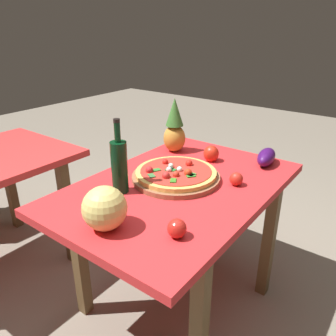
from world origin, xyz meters
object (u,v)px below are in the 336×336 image
object	(u,v)px
wine_bottle	(119,165)
bell_pepper	(211,154)
pizza	(176,172)
display_table	(178,201)
melon	(105,208)
tomato_beside_pepper	(236,179)
pizza_board	(176,177)
tomato_by_bottle	(177,228)
pineapple_left	(175,128)
eggplant	(266,157)

from	to	relation	value
wine_bottle	bell_pepper	distance (m)	0.61
bell_pepper	pizza	bearing A→B (deg)	177.24
display_table	melon	world-z (taller)	melon
tomato_beside_pepper	pizza_board	bearing A→B (deg)	114.45
pizza	tomato_by_bottle	distance (m)	0.50
wine_bottle	pineapple_left	distance (m)	0.61
pineapple_left	bell_pepper	bearing A→B (deg)	-91.02
display_table	tomato_by_bottle	distance (m)	0.47
pizza_board	eggplant	distance (m)	0.55
wine_bottle	tomato_beside_pepper	xyz separation A→B (m)	(0.39, -0.40, -0.10)
pineapple_left	bell_pepper	xyz separation A→B (m)	(-0.00, -0.26, -0.10)
pizza	eggplant	xyz separation A→B (m)	(0.47, -0.29, 0.01)
pineapple_left	tomato_by_bottle	xyz separation A→B (m)	(-0.73, -0.54, -0.11)
display_table	pizza_board	xyz separation A→B (m)	(0.03, 0.04, 0.11)
tomato_beside_pepper	bell_pepper	bearing A→B (deg)	52.06
pineapple_left	melon	size ratio (longest dim) A/B	1.91
pizza_board	tomato_beside_pepper	distance (m)	0.30
pizza_board	pizza	size ratio (longest dim) A/B	1.09
melon	tomato_beside_pepper	bearing A→B (deg)	-19.82
eggplant	tomato_beside_pepper	bearing A→B (deg)	177.37
display_table	bell_pepper	bearing A→B (deg)	3.96
display_table	pineapple_left	xyz separation A→B (m)	(0.36, 0.29, 0.24)
display_table	pizza_board	size ratio (longest dim) A/B	2.80
pizza_board	bell_pepper	distance (m)	0.33
wine_bottle	melon	bearing A→B (deg)	-146.05
pizza_board	melon	bearing A→B (deg)	-175.42
eggplant	tomato_beside_pepper	size ratio (longest dim) A/B	3.02
wine_bottle	pineapple_left	size ratio (longest dim) A/B	1.06
eggplant	display_table	bearing A→B (deg)	153.41
eggplant	tomato_by_bottle	bearing A→B (deg)	-179.67
pizza	bell_pepper	world-z (taller)	bell_pepper
melon	eggplant	size ratio (longest dim) A/B	0.87
wine_bottle	bell_pepper	xyz separation A→B (m)	(0.59, -0.15, -0.09)
pizza	display_table	bearing A→B (deg)	-128.03
pizza_board	wine_bottle	world-z (taller)	wine_bottle
pizza	bell_pepper	xyz separation A→B (m)	(0.33, -0.02, 0.00)
melon	tomato_beside_pepper	distance (m)	0.69
wine_bottle	eggplant	world-z (taller)	wine_bottle
display_table	wine_bottle	xyz separation A→B (m)	(-0.23, 0.17, 0.23)
melon	display_table	bearing A→B (deg)	0.15
wine_bottle	melon	xyz separation A→B (m)	(-0.26, -0.17, -0.05)
pizza	melon	world-z (taller)	melon
pizza	pineapple_left	size ratio (longest dim) A/B	1.23
bell_pepper	eggplant	size ratio (longest dim) A/B	0.48
wine_bottle	pineapple_left	world-z (taller)	wine_bottle
pizza_board	melon	world-z (taller)	melon
eggplant	tomato_by_bottle	xyz separation A→B (m)	(-0.87, -0.01, -0.01)
display_table	tomato_beside_pepper	world-z (taller)	tomato_beside_pepper
wine_bottle	bell_pepper	size ratio (longest dim) A/B	3.66
display_table	bell_pepper	world-z (taller)	bell_pepper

